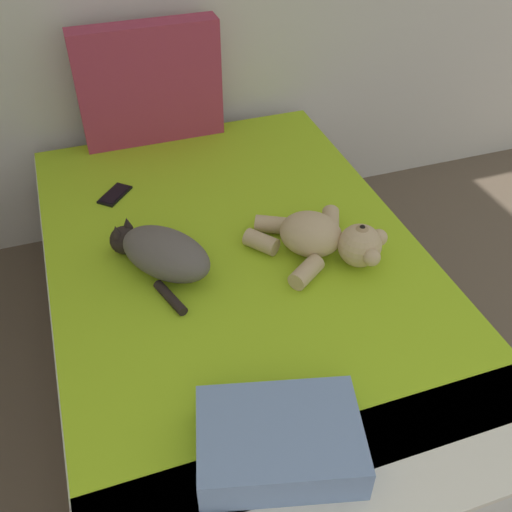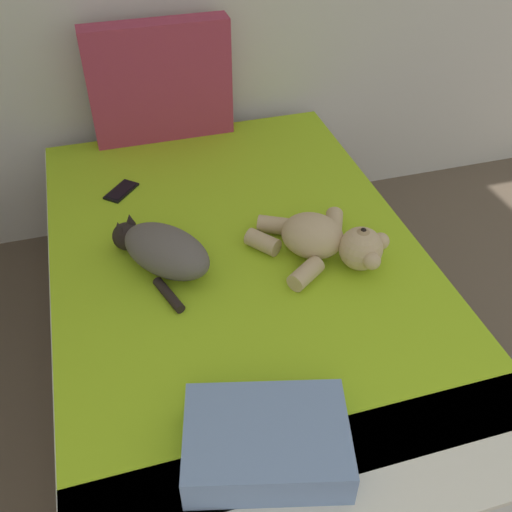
{
  "view_description": "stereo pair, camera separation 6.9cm",
  "coord_description": "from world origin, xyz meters",
  "views": [
    {
      "loc": [
        0.76,
        1.4,
        1.88
      ],
      "look_at": [
        1.24,
        2.8,
        0.62
      ],
      "focal_mm": 41.11,
      "sensor_mm": 36.0,
      "label": 1
    },
    {
      "loc": [
        0.83,
        1.38,
        1.88
      ],
      "look_at": [
        1.24,
        2.8,
        0.62
      ],
      "focal_mm": 41.11,
      "sensor_mm": 36.0,
      "label": 2
    }
  ],
  "objects": [
    {
      "name": "bed",
      "position": [
        1.21,
        2.87,
        0.27
      ],
      "size": [
        1.34,
        2.04,
        0.55
      ],
      "color": "brown",
      "rests_on": "ground_plane"
    },
    {
      "name": "cat",
      "position": [
        0.95,
        2.91,
        0.62
      ],
      "size": [
        0.36,
        0.43,
        0.15
      ],
      "color": "#59514C",
      "rests_on": "bed"
    },
    {
      "name": "throw_pillow",
      "position": [
        1.08,
        2.13,
        0.61
      ],
      "size": [
        0.46,
        0.37,
        0.11
      ],
      "primitive_type": "cube",
      "rotation": [
        0.0,
        0.0,
        -0.25
      ],
      "color": "#728CB7",
      "rests_on": "bed"
    },
    {
      "name": "cell_phone",
      "position": [
        0.86,
        3.41,
        0.56
      ],
      "size": [
        0.15,
        0.16,
        0.01
      ],
      "color": "black",
      "rests_on": "bed"
    },
    {
      "name": "patterned_cushion",
      "position": [
        1.11,
        3.82,
        0.81
      ],
      "size": [
        0.62,
        0.11,
        0.52
      ],
      "color": "#A5334C",
      "rests_on": "bed"
    },
    {
      "name": "teddy_bear",
      "position": [
        1.5,
        2.81,
        0.62
      ],
      "size": [
        0.46,
        0.42,
        0.16
      ],
      "color": "tan",
      "rests_on": "bed"
    }
  ]
}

